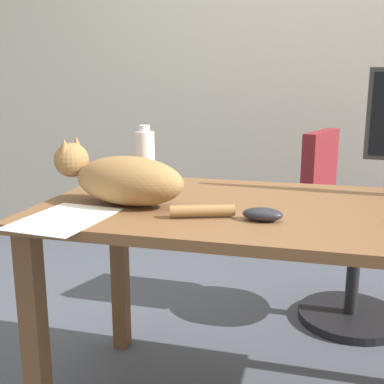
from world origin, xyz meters
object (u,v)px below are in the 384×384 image
(computer_mouse, at_px, (263,214))
(water_bottle, at_px, (145,156))
(cat, at_px, (122,178))
(office_chair, at_px, (344,243))

(computer_mouse, xyz_separation_m, water_bottle, (-0.49, 0.43, 0.08))
(computer_mouse, bearing_deg, water_bottle, 138.92)
(cat, distance_m, water_bottle, 0.36)
(computer_mouse, bearing_deg, office_chair, 73.87)
(cat, distance_m, computer_mouse, 0.45)
(water_bottle, bearing_deg, office_chair, 35.15)
(office_chair, relative_size, water_bottle, 4.21)
(office_chair, height_order, computer_mouse, office_chair)
(office_chair, xyz_separation_m, water_bottle, (-0.78, -0.55, 0.46))
(cat, relative_size, water_bottle, 2.85)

